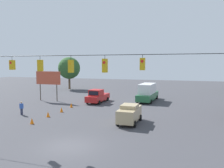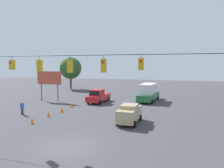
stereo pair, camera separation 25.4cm
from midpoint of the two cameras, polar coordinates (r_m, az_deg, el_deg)
name	(u,v)px [view 2 (the right image)]	position (r m, az deg, el deg)	size (l,w,h in m)	color
ground_plane	(68,146)	(17.26, -10.91, -15.68)	(140.00, 140.00, 0.00)	#3D3D42
overhead_signal_span	(71,81)	(16.57, -10.29, 0.68)	(23.21, 0.38, 7.35)	#939399
pickup_truck_red_withflow_far	(98,96)	(34.93, -3.41, -3.24)	(2.42, 5.48, 2.12)	red
sedan_tan_crossing_near	(129,113)	(22.92, 4.89, -7.67)	(2.04, 4.20, 1.95)	tan
box_truck_green_oncoming_deep	(148,93)	(36.51, 9.68, -2.21)	(2.88, 7.46, 2.90)	#236038
traffic_cone_nearest	(32,121)	(24.17, -19.87, -8.98)	(0.40, 0.40, 0.65)	orange
traffic_cone_second	(48,114)	(26.62, -16.02, -7.56)	(0.40, 0.40, 0.65)	orange
traffic_cone_third	(62,110)	(28.76, -12.69, -6.53)	(0.40, 0.40, 0.65)	orange
traffic_cone_fourth	(72,105)	(31.54, -10.20, -5.44)	(0.40, 0.40, 0.65)	orange
roadside_billboard	(49,79)	(37.65, -15.90, 1.15)	(4.53, 0.16, 4.91)	#4C473D
pedestrian	(22,108)	(28.74, -22.19, -5.83)	(0.40, 0.28, 1.61)	#2D334C
tree_horizon_right	(71,68)	(54.13, -10.64, 4.10)	(5.30, 5.30, 7.79)	brown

